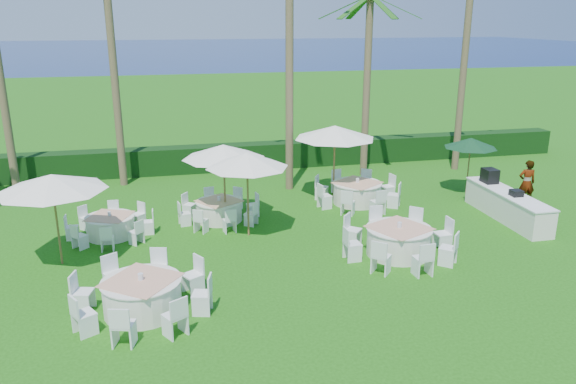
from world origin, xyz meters
name	(u,v)px	position (x,y,z in m)	size (l,w,h in m)	color
ground	(284,278)	(0.00, 0.00, 0.00)	(120.00, 120.00, 0.00)	#1B530E
hedge	(229,157)	(0.00, 12.00, 0.60)	(34.00, 1.00, 1.20)	black
ocean	(171,54)	(0.00, 102.00, 0.00)	(260.00, 260.00, 0.00)	navy
banquet_table_a	(142,295)	(-3.79, -1.01, 0.45)	(3.41, 3.41, 1.03)	silver
banquet_table_c	(399,240)	(3.76, 0.85, 0.46)	(3.49, 3.49, 1.04)	silver
banquet_table_d	(110,226)	(-4.90, 4.37, 0.37)	(2.80, 2.80, 0.86)	silver
banquet_table_e	(219,210)	(-1.23, 5.09, 0.39)	(2.92, 2.92, 0.89)	silver
banquet_table_f	(357,192)	(4.21, 5.85, 0.44)	(3.33, 3.33, 1.00)	silver
umbrella_a	(52,183)	(-6.17, 2.44, 2.49)	(3.07, 3.07, 2.73)	brown
umbrella_b	(247,160)	(-0.45, 3.43, 2.58)	(2.69, 2.69, 2.83)	brown
umbrella_c	(223,152)	(-1.03, 4.92, 2.55)	(2.86, 2.86, 2.79)	brown
umbrella_d	(335,132)	(3.50, 6.63, 2.69)	(3.18, 3.18, 2.95)	brown
umbrella_green	(471,143)	(9.04, 6.03, 2.12)	(2.12, 2.12, 2.32)	brown
buffet_table	(507,204)	(8.84, 2.97, 0.54)	(0.93, 4.31, 1.53)	silver
staff_person	(527,183)	(10.47, 4.18, 0.89)	(0.65, 0.43, 1.78)	gray
palm_b	(112,52)	(-4.78, 10.51, 5.61)	(4.41, 4.07, 10.28)	brown
palm_c	(289,37)	(2.09, 8.33, 6.22)	(4.13, 4.40, 11.47)	brown
palm_d	(367,78)	(5.93, 9.76, 4.37)	(4.13, 4.40, 7.86)	brown
palm_e	(466,48)	(10.54, 9.70, 5.63)	(4.28, 4.35, 10.32)	brown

